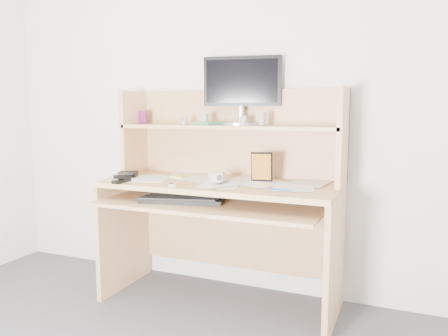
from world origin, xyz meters
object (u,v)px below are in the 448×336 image
at_px(tv_remote, 223,185).
at_px(game_case, 262,167).
at_px(desk, 224,189).
at_px(monitor, 242,89).
at_px(keyboard, 182,199).

bearing_deg(tv_remote, game_case, 90.38).
distance_m(tv_remote, game_case, 0.29).
bearing_deg(game_case, desk, 166.79).
bearing_deg(game_case, monitor, 128.65).
bearing_deg(monitor, game_case, -49.43).
distance_m(desk, game_case, 0.28).
height_order(desk, keyboard, desk).
bearing_deg(desk, monitor, 68.83).
relative_size(tv_remote, monitor, 0.37).
relative_size(desk, keyboard, 2.80).
relative_size(keyboard, monitor, 1.03).
height_order(keyboard, game_case, game_case).
bearing_deg(game_case, keyboard, -159.79).
height_order(desk, monitor, monitor).
xyz_separation_m(keyboard, tv_remote, (0.25, 0.01, 0.10)).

